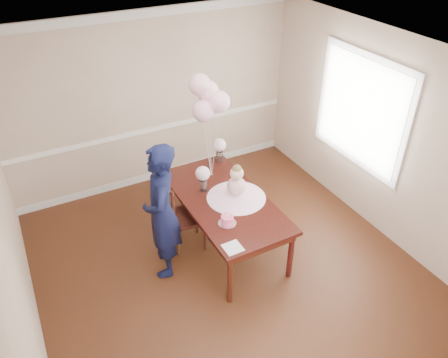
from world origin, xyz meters
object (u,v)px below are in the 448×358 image
at_px(birthday_cake, 227,220).
at_px(woman, 162,212).
at_px(dining_table_top, 224,200).
at_px(dining_chair_seat, 187,217).

relative_size(birthday_cake, woman, 0.08).
distance_m(dining_table_top, dining_chair_seat, 0.55).
bearing_deg(birthday_cake, woman, 149.69).
xyz_separation_m(dining_table_top, dining_chair_seat, (-0.44, 0.21, -0.26)).
relative_size(birthday_cake, dining_chair_seat, 0.33).
xyz_separation_m(dining_chair_seat, woman, (-0.42, -0.27, 0.42)).
xyz_separation_m(birthday_cake, woman, (-0.66, 0.39, 0.08)).
bearing_deg(dining_table_top, dining_chair_seat, 153.65).
bearing_deg(dining_chair_seat, woman, -138.22).
relative_size(dining_table_top, woman, 1.13).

